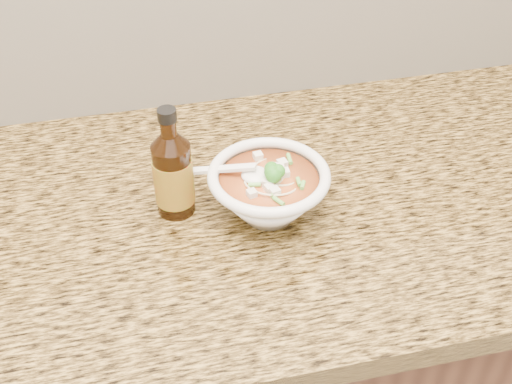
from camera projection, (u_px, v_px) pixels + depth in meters
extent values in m
cube|color=#321A0F|center=(198.00, 378.00, 1.32)|extent=(4.00, 0.65, 0.86)
cube|color=#A17C3B|center=(182.00, 217.00, 1.03)|extent=(4.00, 0.68, 0.04)
cylinder|color=white|center=(268.00, 212.00, 1.01)|extent=(0.08, 0.08, 0.01)
torus|color=white|center=(269.00, 175.00, 0.96)|extent=(0.19, 0.19, 0.02)
torus|color=beige|center=(277.00, 182.00, 0.96)|extent=(0.10, 0.10, 0.00)
torus|color=beige|center=(264.00, 175.00, 0.98)|extent=(0.12, 0.12, 0.00)
torus|color=beige|center=(278.00, 186.00, 0.96)|extent=(0.09, 0.09, 0.00)
torus|color=beige|center=(276.00, 176.00, 0.98)|extent=(0.11, 0.11, 0.00)
torus|color=beige|center=(278.00, 184.00, 0.97)|extent=(0.11, 0.11, 0.00)
torus|color=beige|center=(266.00, 176.00, 0.98)|extent=(0.06, 0.06, 0.00)
torus|color=beige|center=(262.00, 189.00, 0.96)|extent=(0.13, 0.13, 0.00)
torus|color=beige|center=(270.00, 179.00, 0.98)|extent=(0.07, 0.07, 0.00)
torus|color=beige|center=(275.00, 183.00, 0.98)|extent=(0.10, 0.10, 0.00)
cube|color=silver|center=(258.00, 175.00, 0.97)|extent=(0.02, 0.02, 0.01)
cube|color=silver|center=(261.00, 181.00, 0.95)|extent=(0.02, 0.02, 0.01)
cube|color=silver|center=(250.00, 176.00, 0.96)|extent=(0.02, 0.02, 0.01)
cube|color=silver|center=(277.00, 171.00, 0.97)|extent=(0.02, 0.02, 0.01)
cube|color=silver|center=(259.00, 170.00, 0.97)|extent=(0.02, 0.02, 0.01)
cube|color=silver|center=(277.00, 158.00, 1.00)|extent=(0.02, 0.02, 0.01)
cube|color=silver|center=(237.00, 174.00, 0.97)|extent=(0.02, 0.02, 0.02)
cube|color=silver|center=(282.00, 163.00, 0.99)|extent=(0.02, 0.02, 0.02)
cube|color=silver|center=(280.00, 189.00, 0.94)|extent=(0.02, 0.02, 0.02)
ellipsoid|color=#196014|center=(274.00, 173.00, 0.95)|extent=(0.03, 0.03, 0.03)
cylinder|color=#66BB48|center=(267.00, 187.00, 0.94)|extent=(0.02, 0.02, 0.01)
cylinder|color=#66BB48|center=(298.00, 177.00, 0.96)|extent=(0.01, 0.02, 0.01)
cylinder|color=#66BB48|center=(266.00, 166.00, 0.98)|extent=(0.02, 0.02, 0.01)
cylinder|color=#66BB48|center=(278.00, 194.00, 0.93)|extent=(0.01, 0.02, 0.01)
cylinder|color=#66BB48|center=(304.00, 170.00, 0.98)|extent=(0.02, 0.01, 0.01)
cylinder|color=#66BB48|center=(308.00, 177.00, 0.96)|extent=(0.02, 0.01, 0.01)
cylinder|color=#66BB48|center=(249.00, 174.00, 0.97)|extent=(0.02, 0.02, 0.01)
ellipsoid|color=white|center=(255.00, 175.00, 0.97)|extent=(0.04, 0.04, 0.02)
cube|color=white|center=(224.00, 169.00, 0.97)|extent=(0.10, 0.05, 0.03)
cylinder|color=#311706|center=(174.00, 179.00, 0.98)|extent=(0.07, 0.07, 0.12)
cylinder|color=#311706|center=(168.00, 128.00, 0.92)|extent=(0.03, 0.03, 0.03)
cylinder|color=black|center=(167.00, 115.00, 0.90)|extent=(0.03, 0.03, 0.02)
cylinder|color=red|center=(174.00, 180.00, 0.98)|extent=(0.07, 0.07, 0.08)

